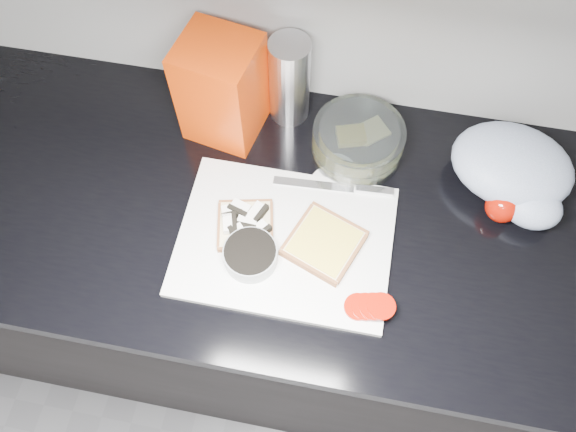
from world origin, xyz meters
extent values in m
cube|color=black|center=(0.00, 1.20, 0.43)|extent=(3.50, 0.60, 0.86)
cube|color=black|center=(0.00, 1.20, 0.88)|extent=(3.50, 0.64, 0.04)
cube|color=silver|center=(-0.14, 1.13, 0.91)|extent=(0.40, 0.30, 0.01)
cube|color=beige|center=(-0.22, 1.14, 0.92)|extent=(0.12, 0.12, 0.01)
cube|color=white|center=(-0.25, 1.16, 0.93)|extent=(0.04, 0.03, 0.01)
cube|color=black|center=(-0.25, 1.16, 0.93)|extent=(0.04, 0.02, 0.02)
cube|color=white|center=(-0.24, 1.17, 0.94)|extent=(0.04, 0.03, 0.01)
cube|color=black|center=(-0.24, 1.17, 0.94)|extent=(0.04, 0.02, 0.02)
cube|color=white|center=(-0.20, 1.17, 0.93)|extent=(0.03, 0.04, 0.01)
cube|color=black|center=(-0.20, 1.17, 0.93)|extent=(0.02, 0.04, 0.02)
cube|color=white|center=(-0.25, 1.13, 0.94)|extent=(0.03, 0.04, 0.01)
cube|color=black|center=(-0.25, 1.13, 0.94)|extent=(0.02, 0.04, 0.02)
cube|color=white|center=(-0.22, 1.14, 0.93)|extent=(0.04, 0.02, 0.01)
cube|color=black|center=(-0.22, 1.14, 0.93)|extent=(0.04, 0.01, 0.02)
cube|color=white|center=(-0.19, 1.13, 0.93)|extent=(0.04, 0.04, 0.01)
cube|color=black|center=(-0.19, 1.13, 0.93)|extent=(0.03, 0.04, 0.02)
cube|color=white|center=(-0.22, 1.11, 0.94)|extent=(0.04, 0.04, 0.01)
cube|color=black|center=(-0.22, 1.11, 0.94)|extent=(0.03, 0.04, 0.02)
cube|color=beige|center=(-0.07, 1.13, 0.92)|extent=(0.16, 0.16, 0.02)
cube|color=gold|center=(-0.07, 1.13, 0.93)|extent=(0.14, 0.14, 0.00)
cylinder|color=#A61103|center=(0.01, 1.02, 0.91)|extent=(0.07, 0.07, 0.01)
cylinder|color=#A61103|center=(0.02, 1.02, 0.92)|extent=(0.07, 0.07, 0.01)
cylinder|color=#A61103|center=(0.04, 1.03, 0.92)|extent=(0.06, 0.06, 0.01)
cylinder|color=#A61103|center=(0.05, 1.03, 0.93)|extent=(0.06, 0.06, 0.01)
cube|color=silver|center=(-0.11, 1.26, 0.91)|extent=(0.16, 0.03, 0.00)
cube|color=silver|center=(0.01, 1.26, 0.92)|extent=(0.08, 0.02, 0.01)
cylinder|color=#929797|center=(-0.20, 1.08, 0.92)|extent=(0.10, 0.10, 0.05)
cylinder|color=black|center=(-0.20, 1.08, 0.95)|extent=(0.09, 0.09, 0.01)
cylinder|color=silver|center=(-0.07, 1.27, 0.90)|extent=(0.12, 0.12, 0.01)
cylinder|color=silver|center=(-0.04, 1.36, 0.94)|extent=(0.18, 0.18, 0.08)
cube|color=gold|center=(-0.05, 1.35, 0.93)|extent=(0.07, 0.06, 0.04)
cube|color=#E2E287|center=(-0.01, 1.38, 0.92)|extent=(0.08, 0.08, 0.01)
cube|color=#D84203|center=(-0.32, 1.38, 1.01)|extent=(0.17, 0.16, 0.23)
cylinder|color=silver|center=(-0.19, 1.44, 1.00)|extent=(0.08, 0.08, 0.20)
ellipsoid|color=silver|center=(0.26, 1.35, 0.95)|extent=(0.27, 0.23, 0.10)
ellipsoid|color=silver|center=(0.31, 1.27, 0.94)|extent=(0.13, 0.11, 0.07)
sphere|color=#A61103|center=(0.25, 1.27, 0.93)|extent=(0.06, 0.06, 0.06)
camera|label=1|loc=(-0.05, 0.69, 1.87)|focal=35.00mm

